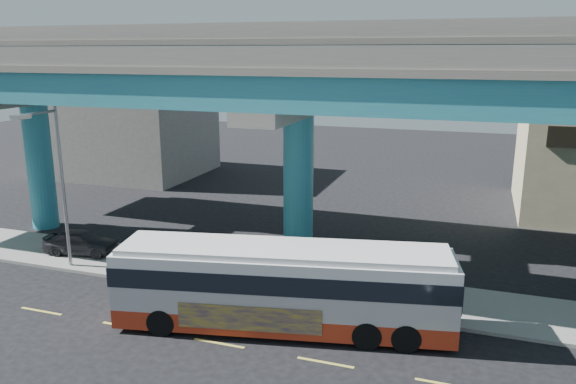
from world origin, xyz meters
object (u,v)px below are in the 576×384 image
(transit_bus, at_px, (284,284))
(stop_sign, at_px, (374,268))
(street_lamp, at_px, (52,167))
(parked_car, at_px, (81,242))

(transit_bus, relative_size, stop_sign, 5.49)
(transit_bus, distance_m, street_lamp, 12.49)
(transit_bus, relative_size, parked_car, 3.28)
(parked_car, bearing_deg, transit_bus, -117.17)
(street_lamp, bearing_deg, stop_sign, 2.85)
(parked_car, xyz_separation_m, street_lamp, (0.58, -2.09, 4.38))
(street_lamp, bearing_deg, parked_car, 105.49)
(street_lamp, height_order, stop_sign, street_lamp)
(stop_sign, bearing_deg, parked_car, -169.43)
(transit_bus, distance_m, stop_sign, 3.91)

